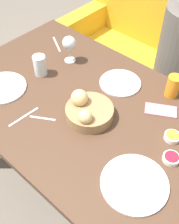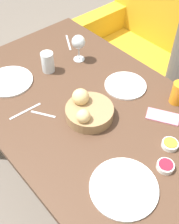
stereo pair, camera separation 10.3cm
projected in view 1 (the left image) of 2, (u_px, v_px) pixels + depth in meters
name	position (u px, v px, depth m)	size (l,w,h in m)	color
ground_plane	(90.00, 185.00, 1.92)	(10.00, 10.00, 0.00)	#6B6056
dining_table	(90.00, 120.00, 1.43)	(1.51, 0.91, 0.77)	#4C3323
couch	(160.00, 71.00, 2.28)	(1.62, 0.70, 0.86)	gold
seated_person	(179.00, 71.00, 1.95)	(0.35, 0.46, 1.20)	#23232D
bread_basket	(88.00, 111.00, 1.29)	(0.22, 0.22, 0.12)	#99754C
plate_near_left	(2.00, 88.00, 1.45)	(0.25, 0.25, 0.01)	white
plate_near_right	(134.00, 183.00, 1.08)	(0.26, 0.26, 0.01)	white
plate_far_center	(120.00, 83.00, 1.47)	(0.22, 0.22, 0.01)	white
juice_glass	(173.00, 86.00, 1.38)	(0.07, 0.07, 0.12)	orange
water_tumbler	(40.00, 65.00, 1.49)	(0.07, 0.07, 0.11)	silver
wine_glass	(69.00, 44.00, 1.53)	(0.08, 0.08, 0.16)	silver
jam_bowl_berry	(171.00, 159.00, 1.14)	(0.07, 0.07, 0.03)	white
jam_bowl_honey	(172.00, 137.00, 1.22)	(0.07, 0.07, 0.03)	white
fork_silver	(57.00, 44.00, 1.73)	(0.15, 0.09, 0.00)	#B7B7BC
knife_silver	(24.00, 117.00, 1.32)	(0.02, 0.17, 0.00)	#B7B7BC
spoon_coffee	(43.00, 118.00, 1.31)	(0.11, 0.07, 0.00)	#B7B7BC
cell_phone	(161.00, 110.00, 1.34)	(0.17, 0.14, 0.01)	pink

